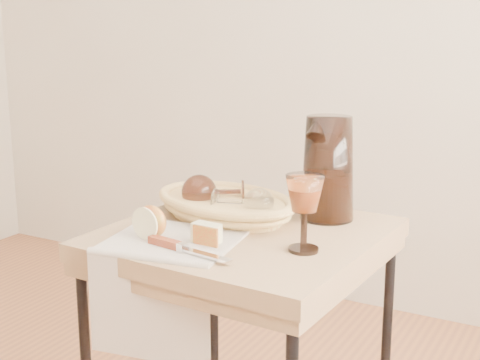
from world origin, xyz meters
The scene contains 9 objects.
tea_towel centered at (0.29, 0.30, 0.73)m, with size 0.27×0.24×0.01m, color beige.
bread_basket centered at (0.29, 0.51, 0.75)m, with size 0.34×0.23×0.05m, color #C38748, non-canonical shape.
goblet_lying_a centered at (0.26, 0.53, 0.78)m, with size 0.14×0.09×0.09m, color #512E25, non-canonical shape.
goblet_lying_b centered at (0.34, 0.49, 0.78)m, with size 0.12×0.07×0.07m, color white, non-canonical shape.
pitcher centered at (0.51, 0.62, 0.85)m, with size 0.17×0.25×0.28m, color black, non-canonical shape.
wine_goblet centered at (0.55, 0.38, 0.81)m, with size 0.08×0.08×0.16m, color white, non-canonical shape.
apple_half centered at (0.24, 0.29, 0.77)m, with size 0.08×0.04×0.07m, color red.
apple_wedge centered at (0.36, 0.31, 0.75)m, with size 0.06×0.03×0.04m, color #FFF6BA.
table_knife centered at (0.35, 0.24, 0.74)m, with size 0.21×0.02×0.02m, color silver, non-canonical shape.
Camera 1 is at (1.08, -0.86, 1.20)m, focal length 51.79 mm.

